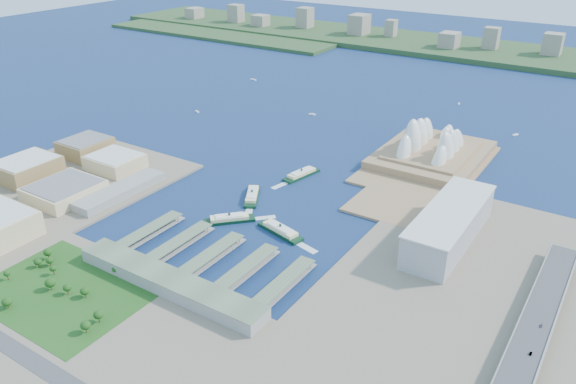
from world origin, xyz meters
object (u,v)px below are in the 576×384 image
Objects in this scene: toaster_building at (449,225)px; ferry_a at (252,194)px; ferry_d at (280,229)px; car_b at (531,353)px; opera_house at (434,138)px; ferry_b at (302,173)px; ferry_c at (229,217)px; car_c at (541,326)px.

ferry_a is at bearing -173.22° from toaster_building.
ferry_d is 13.59× the size of car_b.
opera_house is at bearing 0.95° from ferry_d.
ferry_b is 1.00× the size of ferry_c.
toaster_building is 231.65m from ferry_c.
opera_house is 3.15× the size of ferry_d.
ferry_d is at bearing -54.91° from ferry_b.
opera_house is 41.71× the size of car_c.
ferry_a is 1.00× the size of ferry_c.
toaster_building is at bearing 135.89° from car_c.
car_b reaches higher than ferry_d.
ferry_d reaches higher than ferry_a.
car_c is at bearing -90.00° from car_b.
toaster_building reaches higher than ferry_c.
toaster_building is at bearing -65.77° from opera_house.
ferry_a is at bearing -18.89° from car_b.
car_b is 36.52m from car_c.
ferry_d is at bearing 173.79° from car_c.
ferry_d is 271.03m from car_b.
ferry_a is at bearing -33.24° from ferry_c.
ferry_d is at bearing -126.76° from ferry_c.
ferry_d is at bearing -13.91° from car_b.
toaster_building is 2.72× the size of ferry_d.
opera_house reaches higher than ferry_d.
opera_house is at bearing 114.23° from toaster_building.
toaster_building reaches higher than car_c.
car_b is 0.97× the size of car_c.
ferry_a is 1.00× the size of ferry_b.
car_b is at bearing -19.76° from ferry_b.
ferry_a is 85.68m from ferry_b.
toaster_building is at bearing -2.97° from ferry_b.
car_b reaches higher than ferry_b.
ferry_a is at bearing 69.74° from ferry_d.
ferry_c is (-3.71, -143.56, -0.01)m from ferry_b.
car_c reaches higher than ferry_a.
ferry_b is 13.22× the size of car_b.
opera_house reaches higher than car_b.
ferry_a is at bearing 166.85° from car_c.
car_c is (109.00, -105.67, -5.02)m from toaster_building.
toaster_building reaches higher than ferry_a.
car_c is (262.89, -28.60, 10.08)m from ferry_d.
ferry_c is at bearing 112.91° from ferry_d.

